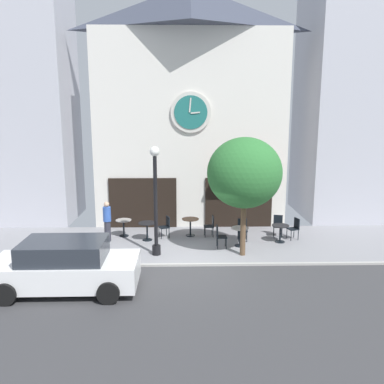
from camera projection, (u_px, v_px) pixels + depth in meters
name	position (u px, v px, depth m)	size (l,w,h in m)	color
ground_plane	(197.00, 278.00, 12.94)	(25.31, 11.75, 0.13)	gray
clock_building	(190.00, 105.00, 18.82)	(8.80, 3.87, 10.83)	silver
neighbor_building_left	(6.00, 81.00, 18.91)	(6.03, 3.55, 13.36)	#B2B2BC
neighbor_building_right	(356.00, 102.00, 19.98)	(5.21, 4.57, 11.45)	#B2B2BC
street_lamp	(156.00, 201.00, 14.61)	(0.36, 0.36, 4.05)	black
street_tree	(245.00, 173.00, 14.38)	(2.70, 2.43, 4.39)	brown
cafe_table_leftmost	(124.00, 225.00, 17.14)	(0.67, 0.67, 0.72)	black
cafe_table_near_curb	(147.00, 228.00, 16.59)	(0.72, 0.72, 0.76)	black
cafe_table_center	(190.00, 224.00, 17.20)	(0.73, 0.73, 0.76)	black
cafe_table_rightmost	(240.00, 233.00, 15.87)	(0.70, 0.70, 0.76)	black
cafe_table_center_right	(280.00, 230.00, 16.36)	(0.70, 0.70, 0.72)	black
cafe_chair_near_tree	(278.00, 224.00, 17.18)	(0.47, 0.47, 0.90)	black
cafe_chair_near_lamp	(295.00, 227.00, 16.75)	(0.49, 0.49, 0.90)	black
cafe_chair_left_end	(211.00, 224.00, 17.11)	(0.42, 0.42, 0.90)	black
cafe_chair_right_end	(242.00, 228.00, 16.62)	(0.42, 0.42, 0.90)	black
cafe_chair_corner	(220.00, 235.00, 15.66)	(0.40, 0.40, 0.90)	black
cafe_chair_mid_row	(166.00, 225.00, 17.00)	(0.52, 0.52, 0.90)	black
pedestrian_blue	(107.00, 221.00, 16.42)	(0.45, 0.45, 1.67)	#2D2D38
parked_car_white	(65.00, 266.00, 11.87)	(4.31, 2.04, 1.55)	white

